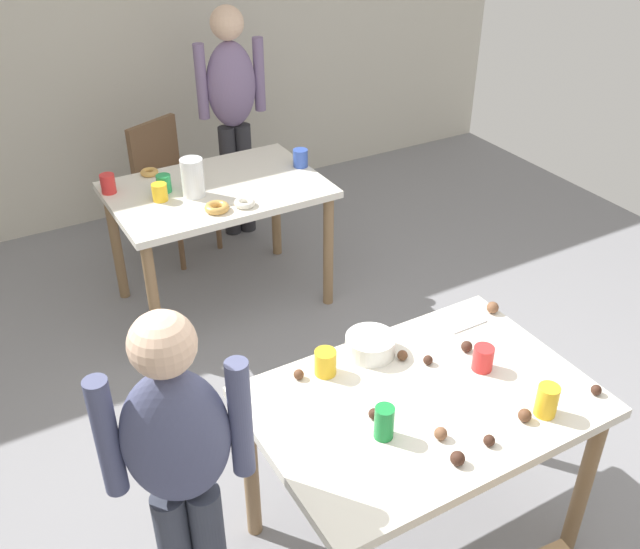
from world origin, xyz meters
name	(u,v)px	position (x,y,z in m)	size (l,w,h in m)	color
ground_plane	(364,506)	(0.00, 0.00, 0.00)	(6.40, 6.40, 0.00)	gray
wall_back	(106,31)	(0.00, 3.20, 1.30)	(6.40, 0.10, 2.60)	beige
dining_table_near	(422,419)	(0.08, -0.22, 0.65)	(1.18, 0.81, 0.75)	silver
dining_table_far	(218,203)	(0.12, 1.74, 0.65)	(1.17, 0.80, 0.75)	silver
chair_far_table	(168,180)	(0.07, 2.49, 0.50)	(0.53, 0.53, 0.87)	brown
person_girl_near	(181,468)	(-0.79, -0.17, 0.82)	(0.45, 0.29, 1.38)	#383D4C
person_adult_far	(232,104)	(0.55, 2.48, 0.92)	(0.45, 0.23, 1.54)	#28282D
mixing_bowl	(370,345)	(0.05, 0.08, 0.79)	(0.19, 0.19, 0.08)	white
soda_can	(384,422)	(-0.15, -0.30, 0.81)	(0.07, 0.07, 0.12)	#198438
fork_near	(470,327)	(0.49, 0.02, 0.75)	(0.17, 0.02, 0.01)	silver
cup_near_0	(547,401)	(0.39, -0.49, 0.81)	(0.07, 0.07, 0.12)	yellow
cup_near_1	(325,362)	(-0.15, 0.07, 0.80)	(0.08, 0.08, 0.10)	yellow
cup_near_2	(483,358)	(0.36, -0.20, 0.80)	(0.08, 0.08, 0.10)	red
cake_ball_0	(428,360)	(0.20, -0.08, 0.77)	(0.04, 0.04, 0.04)	#3D2319
cake_ball_1	(402,355)	(0.14, -0.01, 0.77)	(0.04, 0.04, 0.04)	brown
cake_ball_2	(458,458)	(-0.01, -0.52, 0.77)	(0.05, 0.05, 0.05)	#3D2319
cake_ball_3	(596,390)	(0.62, -0.51, 0.77)	(0.04, 0.04, 0.04)	#3D2319
cake_ball_4	(525,415)	(0.30, -0.48, 0.77)	(0.05, 0.05, 0.05)	brown
cake_ball_5	(374,414)	(-0.13, -0.22, 0.77)	(0.04, 0.04, 0.04)	#3D2319
cake_ball_6	(299,374)	(-0.25, 0.09, 0.77)	(0.04, 0.04, 0.04)	brown
cake_ball_7	(467,346)	(0.38, -0.09, 0.77)	(0.04, 0.04, 0.04)	#3D2319
cake_ball_8	(441,434)	(0.01, -0.41, 0.77)	(0.04, 0.04, 0.04)	brown
cake_ball_9	(493,308)	(0.63, 0.06, 0.77)	(0.05, 0.05, 0.05)	brown
cake_ball_10	(543,395)	(0.43, -0.44, 0.77)	(0.05, 0.05, 0.05)	brown
cake_ball_11	(489,440)	(0.13, -0.51, 0.77)	(0.04, 0.04, 0.04)	#3D2319
pitcher_far	(193,178)	(-0.03, 1.70, 0.85)	(0.12, 0.12, 0.21)	white
cup_far_0	(160,192)	(-0.21, 1.73, 0.80)	(0.08, 0.08, 0.09)	yellow
cup_far_1	(300,158)	(0.65, 1.75, 0.80)	(0.09, 0.09, 0.10)	#3351B2
cup_far_2	(164,183)	(-0.15, 1.82, 0.80)	(0.08, 0.08, 0.10)	green
cup_far_3	(108,184)	(-0.42, 1.96, 0.80)	(0.08, 0.08, 0.11)	red
donut_far_0	(245,203)	(0.16, 1.45, 0.77)	(0.11, 0.11, 0.03)	white
donut_far_1	(217,208)	(0.01, 1.47, 0.77)	(0.13, 0.13, 0.04)	gold
donut_far_2	(149,172)	(-0.15, 2.07, 0.77)	(0.10, 0.10, 0.03)	gold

